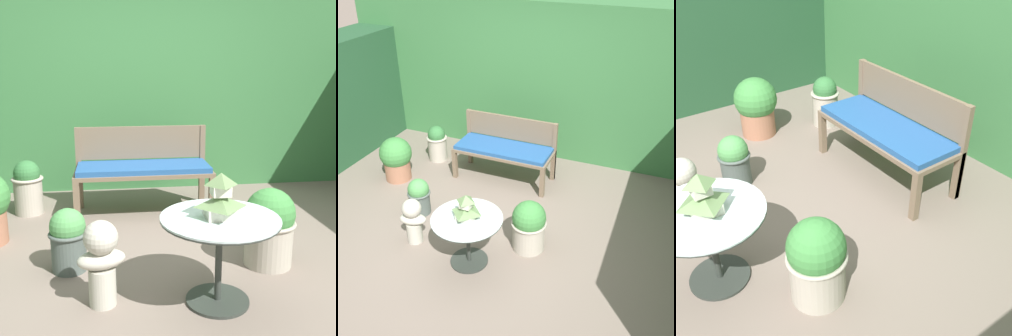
% 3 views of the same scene
% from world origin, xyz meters
% --- Properties ---
extents(ground, '(30.00, 30.00, 0.00)m').
position_xyz_m(ground, '(0.00, 0.00, 0.00)').
color(ground, '#75665B').
extents(foliage_hedge_back, '(6.40, 0.95, 2.32)m').
position_xyz_m(foliage_hedge_back, '(0.00, 2.54, 1.16)').
color(foliage_hedge_back, '#38703D').
rests_on(foliage_hedge_back, ground).
extents(garden_bench, '(1.38, 0.55, 0.51)m').
position_xyz_m(garden_bench, '(-0.20, 1.17, 0.44)').
color(garden_bench, brown).
rests_on(garden_bench, ground).
extents(bench_backrest, '(1.38, 0.06, 0.87)m').
position_xyz_m(bench_backrest, '(-0.20, 1.42, 0.63)').
color(bench_backrest, brown).
rests_on(bench_backrest, ground).
extents(patio_table, '(0.75, 0.75, 0.58)m').
position_xyz_m(patio_table, '(0.14, -0.61, 0.46)').
color(patio_table, '#2D332D').
rests_on(patio_table, ground).
extents(pagoda_birdhouse, '(0.25, 0.25, 0.28)m').
position_xyz_m(pagoda_birdhouse, '(0.14, -0.61, 0.70)').
color(pagoda_birdhouse, silver).
rests_on(pagoda_birdhouse, patio_table).
extents(garden_bust, '(0.34, 0.24, 0.57)m').
position_xyz_m(garden_bust, '(-0.60, -0.54, 0.32)').
color(garden_bust, '#B7B2A3').
rests_on(garden_bust, ground).
extents(potted_plant_path_edge, '(0.32, 0.32, 0.56)m').
position_xyz_m(potted_plant_path_edge, '(-1.38, 1.30, 0.28)').
color(potted_plant_path_edge, '#ADA393').
rests_on(potted_plant_path_edge, ground).
extents(potted_plant_bench_left, '(0.40, 0.40, 0.61)m').
position_xyz_m(potted_plant_bench_left, '(0.65, -0.13, 0.31)').
color(potted_plant_bench_left, '#ADA393').
rests_on(potted_plant_bench_left, ground).
extents(potted_plant_patio_mid, '(0.29, 0.29, 0.48)m').
position_xyz_m(potted_plant_patio_mid, '(-0.85, -0.03, 0.25)').
color(potted_plant_patio_mid, '#4C5651').
rests_on(potted_plant_patio_mid, ground).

